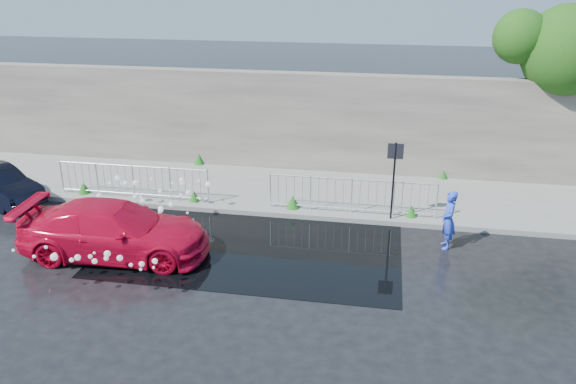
% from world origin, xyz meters
% --- Properties ---
extents(ground, '(90.00, 90.00, 0.00)m').
position_xyz_m(ground, '(0.00, 0.00, 0.00)').
color(ground, black).
rests_on(ground, ground).
extents(pavement, '(30.00, 4.00, 0.15)m').
position_xyz_m(pavement, '(0.00, 5.00, 0.07)').
color(pavement, slate).
rests_on(pavement, ground).
extents(curb, '(30.00, 0.25, 0.16)m').
position_xyz_m(curb, '(0.00, 3.00, 0.08)').
color(curb, slate).
rests_on(curb, ground).
extents(retaining_wall, '(30.00, 0.60, 3.50)m').
position_xyz_m(retaining_wall, '(0.00, 7.20, 1.90)').
color(retaining_wall, '#524C45').
rests_on(retaining_wall, pavement).
extents(puddle, '(8.00, 5.00, 0.01)m').
position_xyz_m(puddle, '(0.50, 1.00, 0.01)').
color(puddle, black).
rests_on(puddle, ground).
extents(sign_post, '(0.45, 0.06, 2.50)m').
position_xyz_m(sign_post, '(4.20, 3.10, 1.72)').
color(sign_post, black).
rests_on(sign_post, ground).
extents(tree, '(4.89, 2.96, 6.21)m').
position_xyz_m(tree, '(9.60, 7.41, 4.74)').
color(tree, '#332114').
rests_on(tree, ground).
extents(railing_left, '(5.05, 0.05, 1.10)m').
position_xyz_m(railing_left, '(-4.00, 3.35, 0.74)').
color(railing_left, silver).
rests_on(railing_left, pavement).
extents(railing_right, '(5.05, 0.05, 1.10)m').
position_xyz_m(railing_right, '(3.00, 3.35, 0.74)').
color(railing_right, silver).
rests_on(railing_right, pavement).
extents(weeds, '(12.17, 3.93, 0.41)m').
position_xyz_m(weeds, '(-0.33, 4.51, 0.34)').
color(weeds, '#1B5416').
rests_on(weeds, pavement).
extents(water_spray, '(3.47, 5.50, 1.08)m').
position_xyz_m(water_spray, '(-2.68, 0.99, 0.76)').
color(water_spray, white).
rests_on(water_spray, ground).
extents(red_car, '(5.05, 2.32, 1.43)m').
position_xyz_m(red_car, '(-2.93, -0.15, 0.71)').
color(red_car, red).
rests_on(red_car, ground).
extents(person, '(0.45, 0.63, 1.64)m').
position_xyz_m(person, '(5.69, 1.80, 0.82)').
color(person, blue).
rests_on(person, ground).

